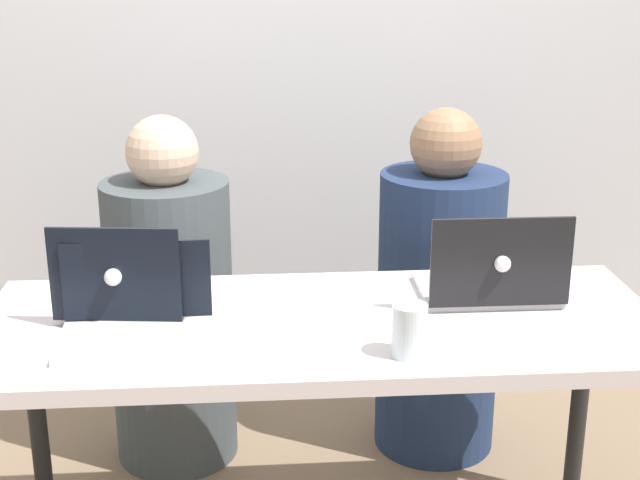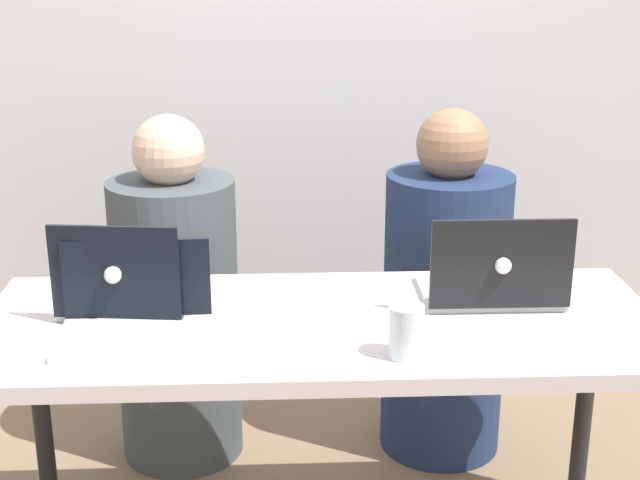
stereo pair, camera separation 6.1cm
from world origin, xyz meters
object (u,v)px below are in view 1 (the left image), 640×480
Objects in this scene: person_on_left at (171,311)px; laptop_back_right at (491,281)px; laptop_front_left at (136,319)px; laptop_back_left at (126,293)px; water_glass_right at (409,334)px; person_on_right at (439,302)px.

person_on_left reaches higher than laptop_back_right.
laptop_front_left is at bearing 78.56° from person_on_left.
laptop_back_left is 2.80× the size of water_glass_right.
water_glass_right is (0.60, -0.85, 0.29)m from person_on_left.
laptop_back_left reaches higher than laptop_front_left.
laptop_back_left is (-0.04, 0.14, 0.01)m from laptop_front_left.
water_glass_right is at bearing 162.77° from laptop_back_left.
person_on_right is 9.47× the size of water_glass_right.
water_glass_right is at bearing 70.15° from person_on_right.
laptop_front_left reaches higher than water_glass_right.
person_on_left is at bearing -3.44° from person_on_right.
laptop_back_left is at bearing 29.01° from person_on_right.
laptop_back_right reaches higher than laptop_front_left.
laptop_back_left is (-0.91, -0.02, 0.00)m from laptop_back_right.
person_on_left reaches higher than water_glass_right.
person_on_right reaches higher than laptop_back_left.
laptop_back_right is at bearing 8.94° from laptop_front_left.
laptop_back_left reaches higher than laptop_back_right.
person_on_left is 3.19× the size of laptop_front_left.
person_on_right is at bearing 169.05° from person_on_left.
laptop_back_right is 0.40m from water_glass_right.
person_on_left is 3.35× the size of laptop_back_left.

